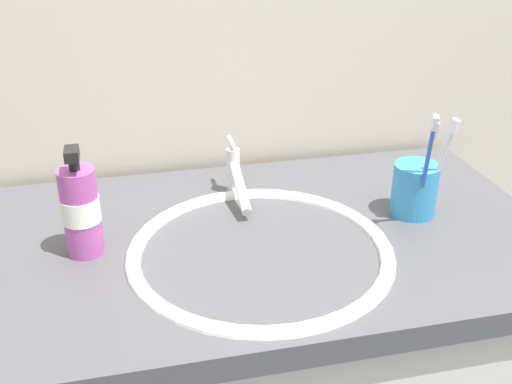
# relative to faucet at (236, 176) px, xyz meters

# --- Properties ---
(sink_basin) EXTENTS (0.41, 0.41, 0.11)m
(sink_basin) POSITION_rel_faucet_xyz_m (0.00, -0.19, -0.08)
(sink_basin) COLOR white
(sink_basin) RESTS_ON vanity_counter
(faucet) EXTENTS (0.02, 0.16, 0.10)m
(faucet) POSITION_rel_faucet_xyz_m (0.00, 0.00, 0.00)
(faucet) COLOR silver
(faucet) RESTS_ON sink_basin
(toothbrush_cup) EXTENTS (0.08, 0.08, 0.09)m
(toothbrush_cup) POSITION_rel_faucet_xyz_m (0.29, -0.12, 0.00)
(toothbrush_cup) COLOR #338CCC
(toothbrush_cup) RESTS_ON vanity_counter
(toothbrush_white) EXTENTS (0.03, 0.04, 0.18)m
(toothbrush_white) POSITION_rel_faucet_xyz_m (0.31, -0.15, 0.06)
(toothbrush_white) COLOR white
(toothbrush_white) RESTS_ON toothbrush_cup
(toothbrush_yellow) EXTENTS (0.01, 0.04, 0.18)m
(toothbrush_yellow) POSITION_rel_faucet_xyz_m (0.29, -0.15, 0.06)
(toothbrush_yellow) COLOR yellow
(toothbrush_yellow) RESTS_ON toothbrush_cup
(toothbrush_blue) EXTENTS (0.03, 0.06, 0.20)m
(toothbrush_blue) POSITION_rel_faucet_xyz_m (0.28, -0.17, 0.07)
(toothbrush_blue) COLOR blue
(toothbrush_blue) RESTS_ON toothbrush_cup
(soap_dispenser) EXTENTS (0.06, 0.06, 0.18)m
(soap_dispenser) POSITION_rel_faucet_xyz_m (-0.26, -0.13, 0.03)
(soap_dispenser) COLOR #B24CA5
(soap_dispenser) RESTS_ON vanity_counter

